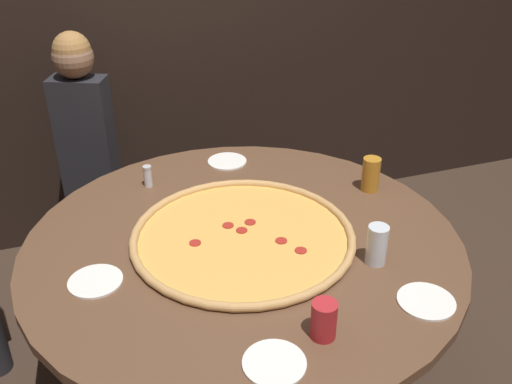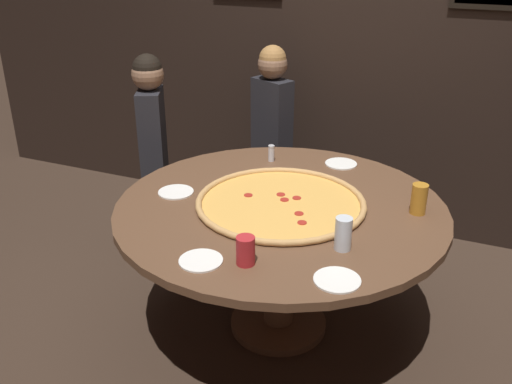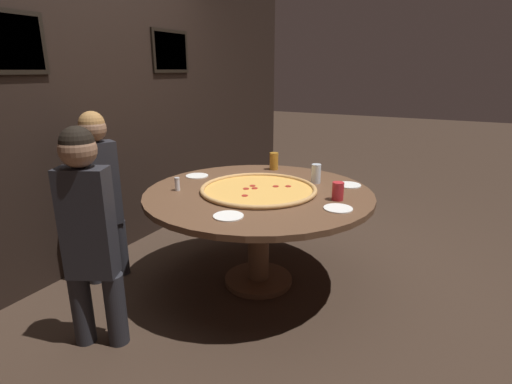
{
  "view_description": "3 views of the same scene",
  "coord_description": "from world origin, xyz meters",
  "px_view_note": "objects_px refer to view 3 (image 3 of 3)",
  "views": [
    {
      "loc": [
        -0.54,
        -1.7,
        1.95
      ],
      "look_at": [
        0.04,
        -0.03,
        0.95
      ],
      "focal_mm": 40.0,
      "sensor_mm": 36.0,
      "label": 1
    },
    {
      "loc": [
        0.89,
        -2.38,
        1.99
      ],
      "look_at": [
        -0.1,
        -0.08,
        0.83
      ],
      "focal_mm": 40.0,
      "sensor_mm": 36.0,
      "label": 2
    },
    {
      "loc": [
        -2.45,
        -1.27,
        1.59
      ],
      "look_at": [
        -0.12,
        -0.04,
        0.77
      ],
      "focal_mm": 28.0,
      "sensor_mm": 36.0,
      "label": 3
    }
  ],
  "objects_px": {
    "giant_pizza": "(259,189)",
    "drink_cup_near_left": "(338,191)",
    "condiment_shaker": "(177,184)",
    "white_plate_right_side": "(197,176)",
    "white_plate_left_side": "(348,185)",
    "white_plate_near_front": "(228,216)",
    "drink_cup_far_left": "(316,174)",
    "diner_side_left": "(99,188)",
    "white_plate_beside_cup": "(338,208)",
    "dining_table": "(258,207)",
    "diner_side_right": "(88,228)",
    "drink_cup_front_edge": "(274,161)"
  },
  "relations": [
    {
      "from": "condiment_shaker",
      "to": "white_plate_right_side",
      "type": "bearing_deg",
      "value": 15.7
    },
    {
      "from": "white_plate_beside_cup",
      "to": "diner_side_left",
      "type": "height_order",
      "value": "diner_side_left"
    },
    {
      "from": "drink_cup_front_edge",
      "to": "white_plate_beside_cup",
      "type": "distance_m",
      "value": 1.1
    },
    {
      "from": "drink_cup_front_edge",
      "to": "condiment_shaker",
      "type": "bearing_deg",
      "value": 158.81
    },
    {
      "from": "drink_cup_near_left",
      "to": "diner_side_right",
      "type": "bearing_deg",
      "value": 136.48
    },
    {
      "from": "dining_table",
      "to": "diner_side_right",
      "type": "relative_size",
      "value": 1.26
    },
    {
      "from": "white_plate_left_side",
      "to": "drink_cup_front_edge",
      "type": "bearing_deg",
      "value": 74.93
    },
    {
      "from": "white_plate_beside_cup",
      "to": "white_plate_right_side",
      "type": "bearing_deg",
      "value": 79.13
    },
    {
      "from": "white_plate_left_side",
      "to": "diner_side_right",
      "type": "relative_size",
      "value": 0.14
    },
    {
      "from": "drink_cup_far_left",
      "to": "white_plate_left_side",
      "type": "xyz_separation_m",
      "value": [
        0.05,
        -0.25,
        -0.07
      ]
    },
    {
      "from": "diner_side_right",
      "to": "diner_side_left",
      "type": "bearing_deg",
      "value": -71.29
    },
    {
      "from": "drink_cup_near_left",
      "to": "white_plate_near_front",
      "type": "distance_m",
      "value": 0.79
    },
    {
      "from": "white_plate_near_front",
      "to": "white_plate_beside_cup",
      "type": "bearing_deg",
      "value": -50.99
    },
    {
      "from": "giant_pizza",
      "to": "drink_cup_near_left",
      "type": "bearing_deg",
      "value": -83.03
    },
    {
      "from": "dining_table",
      "to": "white_plate_left_side",
      "type": "bearing_deg",
      "value": -50.57
    },
    {
      "from": "giant_pizza",
      "to": "drink_cup_front_edge",
      "type": "relative_size",
      "value": 5.67
    },
    {
      "from": "drink_cup_far_left",
      "to": "white_plate_left_side",
      "type": "height_order",
      "value": "drink_cup_far_left"
    },
    {
      "from": "giant_pizza",
      "to": "condiment_shaker",
      "type": "xyz_separation_m",
      "value": [
        -0.26,
        0.53,
        0.04
      ]
    },
    {
      "from": "white_plate_left_side",
      "to": "white_plate_right_side",
      "type": "relative_size",
      "value": 1.01
    },
    {
      "from": "giant_pizza",
      "to": "white_plate_right_side",
      "type": "height_order",
      "value": "giant_pizza"
    },
    {
      "from": "giant_pizza",
      "to": "diner_side_left",
      "type": "height_order",
      "value": "diner_side_left"
    },
    {
      "from": "white_plate_left_side",
      "to": "diner_side_right",
      "type": "xyz_separation_m",
      "value": [
        -1.51,
        1.05,
        -0.0
      ]
    },
    {
      "from": "drink_cup_near_left",
      "to": "diner_side_right",
      "type": "relative_size",
      "value": 0.09
    },
    {
      "from": "giant_pizza",
      "to": "dining_table",
      "type": "bearing_deg",
      "value": 31.2
    },
    {
      "from": "drink_cup_far_left",
      "to": "drink_cup_near_left",
      "type": "bearing_deg",
      "value": -140.61
    },
    {
      "from": "giant_pizza",
      "to": "diner_side_left",
      "type": "distance_m",
      "value": 1.19
    },
    {
      "from": "white_plate_near_front",
      "to": "diner_side_left",
      "type": "distance_m",
      "value": 1.17
    },
    {
      "from": "giant_pizza",
      "to": "white_plate_near_front",
      "type": "relative_size",
      "value": 4.6
    },
    {
      "from": "white_plate_beside_cup",
      "to": "diner_side_right",
      "type": "xyz_separation_m",
      "value": [
        -0.96,
        1.13,
        -0.0
      ]
    },
    {
      "from": "white_plate_left_side",
      "to": "white_plate_near_front",
      "type": "relative_size",
      "value": 1.02
    },
    {
      "from": "white_plate_near_front",
      "to": "diner_side_right",
      "type": "xyz_separation_m",
      "value": [
        -0.52,
        0.59,
        -0.0
      ]
    },
    {
      "from": "white_plate_near_front",
      "to": "giant_pizza",
      "type": "bearing_deg",
      "value": 8.27
    },
    {
      "from": "drink_cup_near_left",
      "to": "white_plate_right_side",
      "type": "relative_size",
      "value": 0.67
    },
    {
      "from": "drink_cup_near_left",
      "to": "white_plate_right_side",
      "type": "distance_m",
      "value": 1.21
    },
    {
      "from": "giant_pizza",
      "to": "drink_cup_far_left",
      "type": "relative_size",
      "value": 5.71
    },
    {
      "from": "giant_pizza",
      "to": "drink_cup_far_left",
      "type": "height_order",
      "value": "drink_cup_far_left"
    },
    {
      "from": "dining_table",
      "to": "giant_pizza",
      "type": "bearing_deg",
      "value": -148.8
    },
    {
      "from": "giant_pizza",
      "to": "white_plate_near_front",
      "type": "distance_m",
      "value": 0.55
    },
    {
      "from": "white_plate_right_side",
      "to": "white_plate_beside_cup",
      "type": "relative_size",
      "value": 1.0
    },
    {
      "from": "condiment_shaker",
      "to": "diner_side_left",
      "type": "relative_size",
      "value": 0.07
    },
    {
      "from": "drink_cup_front_edge",
      "to": "white_plate_right_side",
      "type": "height_order",
      "value": "drink_cup_front_edge"
    },
    {
      "from": "condiment_shaker",
      "to": "drink_cup_far_left",
      "type": "bearing_deg",
      "value": -51.26
    },
    {
      "from": "white_plate_right_side",
      "to": "white_plate_near_front",
      "type": "height_order",
      "value": "same"
    },
    {
      "from": "white_plate_beside_cup",
      "to": "condiment_shaker",
      "type": "relative_size",
      "value": 1.89
    },
    {
      "from": "drink_cup_far_left",
      "to": "diner_side_left",
      "type": "xyz_separation_m",
      "value": [
        -0.88,
        1.38,
        -0.07
      ]
    },
    {
      "from": "condiment_shaker",
      "to": "giant_pizza",
      "type": "bearing_deg",
      "value": -63.97
    },
    {
      "from": "drink_cup_far_left",
      "to": "condiment_shaker",
      "type": "xyz_separation_m",
      "value": [
        -0.66,
        0.82,
        -0.03
      ]
    },
    {
      "from": "giant_pizza",
      "to": "white_plate_right_side",
      "type": "bearing_deg",
      "value": 78.14
    },
    {
      "from": "drink_cup_front_edge",
      "to": "white_plate_right_side",
      "type": "distance_m",
      "value": 0.69
    },
    {
      "from": "white_plate_right_side",
      "to": "diner_side_right",
      "type": "xyz_separation_m",
      "value": [
        -1.2,
        -0.13,
        -0.0
      ]
    }
  ]
}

